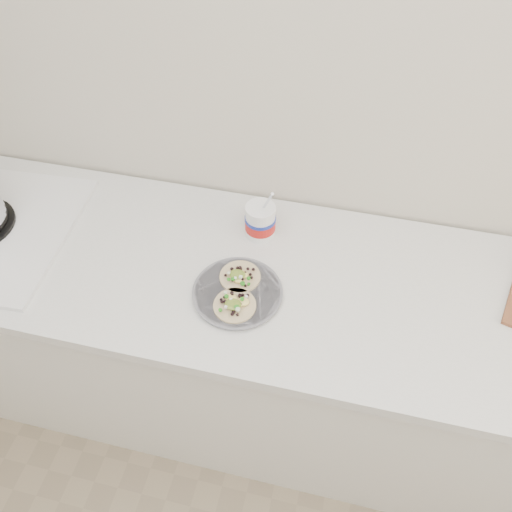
# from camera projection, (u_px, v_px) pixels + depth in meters

# --- Properties ---
(counter) EXTENTS (2.44, 0.66, 0.90)m
(counter) POSITION_uv_depth(u_px,v_px,m) (269.00, 351.00, 1.79)
(counter) COLOR silver
(counter) RESTS_ON ground
(taco_plate) EXTENTS (0.25, 0.25, 0.04)m
(taco_plate) POSITION_uv_depth(u_px,v_px,m) (237.00, 291.00, 1.39)
(taco_plate) COLOR slate
(taco_plate) RESTS_ON counter
(tub) EXTENTS (0.10, 0.10, 0.21)m
(tub) POSITION_uv_depth(u_px,v_px,m) (261.00, 219.00, 1.51)
(tub) COLOR white
(tub) RESTS_ON counter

